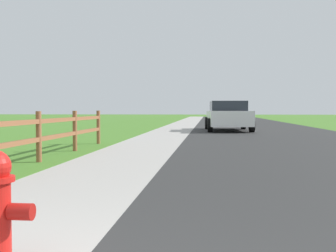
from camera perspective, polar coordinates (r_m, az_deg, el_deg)
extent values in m
plane|color=#487E2A|center=(26.64, 3.86, 0.01)|extent=(120.00, 120.00, 0.00)
cube|color=#2D2D2D|center=(28.74, 10.98, 0.15)|extent=(7.00, 66.00, 0.01)
cube|color=#ABA6A0|center=(28.88, -1.97, 0.20)|extent=(6.00, 66.00, 0.01)
cube|color=#487E2A|center=(29.12, -4.89, 0.21)|extent=(5.00, 66.00, 0.00)
cylinder|color=#A91511|center=(2.95, -19.59, -11.07)|extent=(0.16, 0.11, 0.11)
cylinder|color=brown|center=(8.64, -17.39, -1.44)|extent=(0.11, 0.11, 1.03)
cylinder|color=brown|center=(10.71, -12.72, -0.68)|extent=(0.11, 0.11, 1.03)
cylinder|color=brown|center=(12.84, -9.58, -0.18)|extent=(0.11, 0.11, 1.03)
cube|color=brown|center=(7.63, -20.66, -2.34)|extent=(0.07, 11.12, 0.09)
cube|color=brown|center=(7.61, -20.70, 0.35)|extent=(0.07, 11.12, 0.09)
cube|color=white|center=(20.93, 8.25, 1.11)|extent=(2.17, 4.93, 0.71)
cube|color=#1E232B|center=(20.96, 8.25, 2.74)|extent=(1.81, 2.35, 0.48)
cylinder|color=black|center=(22.36, 5.42, 0.41)|extent=(0.25, 0.66, 0.65)
cylinder|color=black|center=(22.53, 10.34, 0.39)|extent=(0.25, 0.66, 0.65)
cylinder|color=black|center=(19.37, 5.81, 0.11)|extent=(0.25, 0.66, 0.65)
cylinder|color=black|center=(19.57, 11.48, 0.10)|extent=(0.25, 0.66, 0.65)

